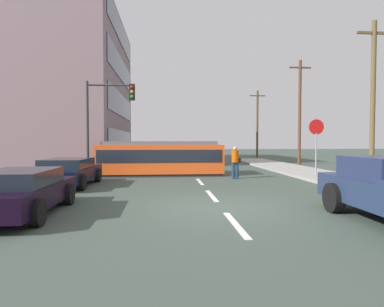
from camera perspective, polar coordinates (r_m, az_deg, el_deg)
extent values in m
plane|color=#3E4C43|center=(19.55, 0.17, -3.51)|extent=(120.00, 120.00, 0.00)
cube|color=#9D9D96|center=(17.64, 24.00, -4.08)|extent=(3.20, 36.00, 0.14)
cube|color=silver|center=(7.80, 7.62, -12.13)|extent=(0.16, 2.40, 0.01)
cube|color=silver|center=(11.66, 3.44, -7.34)|extent=(0.16, 2.40, 0.01)
cube|color=silver|center=(15.59, 1.39, -4.93)|extent=(0.16, 2.40, 0.01)
cube|color=silver|center=(24.84, -0.84, -2.29)|extent=(0.16, 2.40, 0.01)
cube|color=silver|center=(30.82, -1.57, -1.43)|extent=(0.16, 2.40, 0.01)
cube|color=gray|center=(32.43, -28.08, 9.82)|extent=(17.54, 16.17, 12.80)
cube|color=#2D3847|center=(29.75, -12.17, 2.08)|extent=(0.06, 13.74, 1.92)
cube|color=#2D3847|center=(29.92, -12.22, 8.22)|extent=(0.06, 13.74, 1.92)
cube|color=#2D3847|center=(30.43, -12.27, 14.23)|extent=(0.06, 13.74, 1.92)
cube|color=#2D3847|center=(31.25, -12.32, 19.97)|extent=(0.06, 13.74, 1.92)
cube|color=#F6561D|center=(18.75, -5.56, -0.89)|extent=(6.99, 2.57, 1.58)
cube|color=#2D2D2D|center=(18.81, -5.55, -3.51)|extent=(6.85, 2.44, 0.15)
cube|color=slate|center=(18.72, -5.57, 1.83)|extent=(6.29, 2.19, 0.20)
cube|color=#1E232D|center=(18.74, -5.56, -0.31)|extent=(6.71, 2.60, 0.69)
cube|color=#3C509B|center=(26.89, -4.30, 0.39)|extent=(2.57, 5.18, 1.61)
cube|color=black|center=(24.36, -4.35, 0.78)|extent=(2.25, 0.15, 0.97)
cube|color=black|center=(26.88, -4.30, 1.01)|extent=(2.60, 4.41, 0.65)
cylinder|color=black|center=(25.27, -4.33, -1.21)|extent=(2.56, 0.93, 0.90)
cylinder|color=black|center=(28.56, -4.27, -0.82)|extent=(2.56, 0.93, 0.90)
cylinder|color=navy|center=(16.96, 7.19, -2.95)|extent=(0.16, 0.16, 0.85)
cylinder|color=navy|center=(17.00, 7.86, -2.94)|extent=(0.16, 0.16, 0.85)
cylinder|color=#CC4E06|center=(16.93, 7.54, -0.50)|extent=(0.36, 0.36, 0.60)
sphere|color=tan|center=(16.92, 7.54, 0.88)|extent=(0.22, 0.22, 0.22)
cube|color=#502617|center=(17.04, 8.22, -1.16)|extent=(0.20, 0.22, 0.24)
cylinder|color=black|center=(9.69, 23.49, -7.10)|extent=(0.29, 0.80, 0.80)
cube|color=black|center=(9.71, -27.65, -6.46)|extent=(1.82, 4.34, 0.55)
cube|color=black|center=(9.51, -28.03, -3.76)|extent=(1.64, 2.40, 0.40)
cylinder|color=black|center=(11.25, -29.29, -6.34)|extent=(0.23, 0.64, 0.64)
cylinder|color=black|center=(10.68, -20.67, -6.65)|extent=(0.23, 0.64, 0.64)
cylinder|color=black|center=(8.25, -25.34, -9.29)|extent=(0.23, 0.64, 0.64)
cube|color=black|center=(15.04, -20.66, -3.38)|extent=(1.95, 4.46, 0.55)
cube|color=black|center=(14.86, -20.85, -1.61)|extent=(1.75, 2.47, 0.40)
cylinder|color=black|center=(16.60, -22.28, -3.57)|extent=(0.24, 0.65, 0.64)
cylinder|color=black|center=(16.09, -16.09, -3.67)|extent=(0.24, 0.65, 0.64)
cylinder|color=black|center=(14.14, -25.83, -4.60)|extent=(0.24, 0.65, 0.64)
cylinder|color=black|center=(13.53, -18.64, -4.79)|extent=(0.24, 0.65, 0.64)
cube|color=black|center=(23.11, -14.56, -1.43)|extent=(1.86, 4.03, 0.55)
cube|color=black|center=(22.94, -14.63, -0.26)|extent=(1.69, 2.22, 0.40)
cylinder|color=black|center=(24.47, -16.20, -1.71)|extent=(0.23, 0.64, 0.64)
cylinder|color=black|center=(24.18, -11.96, -1.71)|extent=(0.23, 0.64, 0.64)
cylinder|color=black|center=(22.12, -17.40, -2.12)|extent=(0.23, 0.64, 0.64)
cylinder|color=black|center=(21.80, -12.72, -2.13)|extent=(0.23, 0.64, 0.64)
cube|color=#2F4A30|center=(28.93, -12.23, -0.70)|extent=(1.88, 4.56, 0.55)
cube|color=black|center=(28.76, -12.28, 0.23)|extent=(1.72, 2.51, 0.40)
cylinder|color=black|center=(30.42, -13.63, -0.94)|extent=(0.22, 0.64, 0.64)
cylinder|color=black|center=(30.19, -10.13, -0.94)|extent=(0.22, 0.64, 0.64)
cylinder|color=black|center=(27.73, -14.51, -1.24)|extent=(0.22, 0.64, 0.64)
cylinder|color=black|center=(27.47, -10.67, -1.24)|extent=(0.22, 0.64, 0.64)
cylinder|color=gray|center=(17.42, 20.80, -0.25)|extent=(0.07, 0.07, 2.20)
cylinder|color=red|center=(17.42, 20.86, 4.35)|extent=(0.76, 0.04, 0.76)
cylinder|color=#333333|center=(17.89, -17.74, 3.96)|extent=(0.14, 0.14, 5.05)
cylinder|color=#333333|center=(17.89, -14.15, 11.48)|extent=(2.31, 0.10, 0.10)
cube|color=black|center=(17.68, -10.39, 10.47)|extent=(0.28, 0.24, 0.84)
sphere|color=red|center=(17.60, -10.44, 11.33)|extent=(0.16, 0.16, 0.16)
sphere|color=gold|center=(17.56, -10.44, 10.53)|extent=(0.16, 0.16, 0.16)
sphere|color=green|center=(17.52, -10.43, 9.72)|extent=(0.16, 0.16, 0.16)
cylinder|color=brown|center=(18.94, 28.99, 8.05)|extent=(0.24, 0.24, 7.93)
cube|color=brown|center=(19.59, 29.18, 17.88)|extent=(1.80, 0.12, 0.12)
cylinder|color=brown|center=(28.46, 18.26, 6.77)|extent=(0.24, 0.24, 8.55)
cube|color=brown|center=(29.00, 18.34, 14.03)|extent=(1.80, 0.12, 0.12)
cylinder|color=brown|center=(39.52, 11.32, 5.03)|extent=(0.24, 0.24, 7.89)
cube|color=brown|center=(39.83, 11.35, 9.84)|extent=(1.80, 0.12, 0.12)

